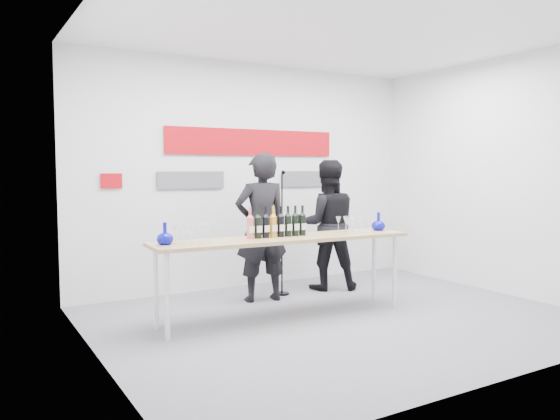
{
  "coord_description": "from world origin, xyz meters",
  "views": [
    {
      "loc": [
        -3.47,
        -4.58,
        1.6
      ],
      "look_at": [
        -0.48,
        0.46,
        1.15
      ],
      "focal_mm": 35.0,
      "sensor_mm": 36.0,
      "label": 1
    }
  ],
  "objects": [
    {
      "name": "presenter_right",
      "position": [
        0.71,
        1.26,
        0.85
      ],
      "size": [
        1.02,
        0.93,
        1.71
      ],
      "primitive_type": "imported",
      "rotation": [
        0.0,
        0.0,
        2.71
      ],
      "color": "black",
      "rests_on": "ground"
    },
    {
      "name": "back_wall",
      "position": [
        0.0,
        2.0,
        1.5
      ],
      "size": [
        5.0,
        0.04,
        3.0
      ],
      "primitive_type": "cube",
      "color": "silver",
      "rests_on": "ground"
    },
    {
      "name": "tasting_table",
      "position": [
        -0.48,
        0.36,
        0.8
      ],
      "size": [
        2.91,
        0.71,
        0.87
      ],
      "rotation": [
        0.0,
        0.0,
        -0.04
      ],
      "color": "tan",
      "rests_on": "ground"
    },
    {
      "name": "glasses_right",
      "position": [
        0.41,
        0.32,
        0.96
      ],
      "size": [
        0.37,
        0.24,
        0.18
      ],
      "color": "silver",
      "rests_on": "tasting_table"
    },
    {
      "name": "presenter_left",
      "position": [
        -0.34,
        1.13,
        0.89
      ],
      "size": [
        0.71,
        0.52,
        1.79
      ],
      "primitive_type": "imported",
      "rotation": [
        0.0,
        0.0,
        2.99
      ],
      "color": "black",
      "rests_on": "ground"
    },
    {
      "name": "mic_stand",
      "position": [
        0.03,
        1.28,
        0.48
      ],
      "size": [
        0.18,
        0.18,
        1.57
      ],
      "rotation": [
        0.0,
        0.0,
        0.32
      ],
      "color": "black",
      "rests_on": "ground"
    },
    {
      "name": "ground",
      "position": [
        0.0,
        0.0,
        0.0
      ],
      "size": [
        5.0,
        5.0,
        0.0
      ],
      "primitive_type": "plane",
      "color": "slate",
      "rests_on": "ground"
    },
    {
      "name": "glasses_left",
      "position": [
        -1.51,
        0.41,
        0.96
      ],
      "size": [
        0.37,
        0.24,
        0.18
      ],
      "color": "silver",
      "rests_on": "tasting_table"
    },
    {
      "name": "decanter_right",
      "position": [
        0.81,
        0.35,
        0.97
      ],
      "size": [
        0.16,
        0.16,
        0.21
      ],
      "primitive_type": null,
      "color": "#080A9E",
      "rests_on": "tasting_table"
    },
    {
      "name": "decanter_left",
      "position": [
        -1.77,
        0.46,
        0.97
      ],
      "size": [
        0.16,
        0.16,
        0.21
      ],
      "primitive_type": null,
      "color": "#080A9E",
      "rests_on": "tasting_table"
    },
    {
      "name": "wine_bottles",
      "position": [
        -0.55,
        0.41,
        1.03
      ],
      "size": [
        0.71,
        0.11,
        0.33
      ],
      "rotation": [
        0.0,
        0.0,
        -0.04
      ],
      "color": "#CC5966",
      "rests_on": "tasting_table"
    },
    {
      "name": "signage",
      "position": [
        -0.06,
        1.97,
        1.81
      ],
      "size": [
        3.38,
        0.02,
        0.79
      ],
      "color": "#AD070F",
      "rests_on": "back_wall"
    }
  ]
}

